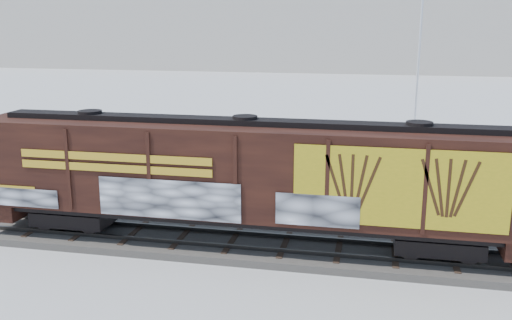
% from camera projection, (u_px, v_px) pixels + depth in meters
% --- Properties ---
extents(ground, '(500.00, 500.00, 0.00)m').
position_uv_depth(ground, '(284.00, 252.00, 21.27)').
color(ground, white).
rests_on(ground, ground).
extents(rail_track, '(50.00, 3.40, 0.43)m').
position_uv_depth(rail_track, '(284.00, 248.00, 21.23)').
color(rail_track, '#59544C').
rests_on(rail_track, ground).
extents(parking_strip, '(40.00, 8.00, 0.03)m').
position_uv_depth(parking_strip, '(308.00, 194.00, 28.40)').
color(parking_strip, white).
rests_on(parking_strip, ground).
extents(hopper_railcar, '(20.11, 3.06, 4.55)m').
position_uv_depth(hopper_railcar, '(245.00, 173.00, 20.85)').
color(hopper_railcar, black).
rests_on(hopper_railcar, rail_track).
extents(flagpole, '(2.30, 0.90, 12.91)m').
position_uv_depth(flagpole, '(419.00, 82.00, 33.82)').
color(flagpole, silver).
rests_on(flagpole, ground).
extents(car_silver, '(5.24, 2.67, 1.71)m').
position_uv_depth(car_silver, '(103.00, 164.00, 30.71)').
color(car_silver, '#A2A4A9').
rests_on(car_silver, parking_strip).
extents(car_white, '(4.93, 2.96, 1.53)m').
position_uv_depth(car_white, '(416.00, 188.00, 26.66)').
color(car_white, silver).
rests_on(car_white, parking_strip).
extents(car_dark, '(4.52, 3.07, 1.22)m').
position_uv_depth(car_dark, '(438.00, 193.00, 26.46)').
color(car_dark, black).
rests_on(car_dark, parking_strip).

